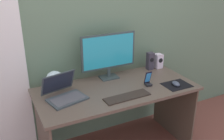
{
  "coord_description": "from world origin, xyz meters",
  "views": [
    {
      "loc": [
        -0.97,
        -1.86,
        1.75
      ],
      "look_at": [
        -0.06,
        -0.02,
        0.91
      ],
      "focal_mm": 40.71,
      "sensor_mm": 36.0,
      "label": 1
    }
  ],
  "objects_px": {
    "monitor": "(109,54)",
    "phone_in_dock": "(148,81)",
    "speaker_right": "(158,61)",
    "fishbowl": "(55,80)",
    "speaker_near_monitor": "(150,61)",
    "keyboard_external": "(127,97)",
    "mouse": "(176,84)",
    "laptop": "(64,93)"
  },
  "relations": [
    {
      "from": "monitor",
      "to": "phone_in_dock",
      "type": "height_order",
      "value": "monitor"
    },
    {
      "from": "speaker_right",
      "to": "fishbowl",
      "type": "height_order",
      "value": "fishbowl"
    },
    {
      "from": "speaker_near_monitor",
      "to": "fishbowl",
      "type": "bearing_deg",
      "value": -179.91
    },
    {
      "from": "keyboard_external",
      "to": "mouse",
      "type": "bearing_deg",
      "value": -2.24
    },
    {
      "from": "phone_in_dock",
      "to": "speaker_right",
      "type": "bearing_deg",
      "value": 43.28
    },
    {
      "from": "monitor",
      "to": "fishbowl",
      "type": "xyz_separation_m",
      "value": [
        -0.54,
        0.01,
        -0.18
      ]
    },
    {
      "from": "monitor",
      "to": "keyboard_external",
      "type": "distance_m",
      "value": 0.51
    },
    {
      "from": "fishbowl",
      "to": "phone_in_dock",
      "type": "bearing_deg",
      "value": -22.72
    },
    {
      "from": "laptop",
      "to": "fishbowl",
      "type": "height_order",
      "value": "laptop"
    },
    {
      "from": "speaker_right",
      "to": "mouse",
      "type": "xyz_separation_m",
      "value": [
        -0.12,
        -0.45,
        -0.06
      ]
    },
    {
      "from": "monitor",
      "to": "speaker_near_monitor",
      "type": "height_order",
      "value": "monitor"
    },
    {
      "from": "speaker_near_monitor",
      "to": "mouse",
      "type": "relative_size",
      "value": 1.9
    },
    {
      "from": "laptop",
      "to": "mouse",
      "type": "bearing_deg",
      "value": -12.72
    },
    {
      "from": "speaker_near_monitor",
      "to": "fishbowl",
      "type": "xyz_separation_m",
      "value": [
        -1.04,
        -0.0,
        -0.02
      ]
    },
    {
      "from": "monitor",
      "to": "mouse",
      "type": "xyz_separation_m",
      "value": [
        0.48,
        -0.44,
        -0.23
      ]
    },
    {
      "from": "monitor",
      "to": "speaker_near_monitor",
      "type": "xyz_separation_m",
      "value": [
        0.5,
        0.01,
        -0.16
      ]
    },
    {
      "from": "speaker_right",
      "to": "keyboard_external",
      "type": "bearing_deg",
      "value": -145.02
    },
    {
      "from": "fishbowl",
      "to": "phone_in_dock",
      "type": "distance_m",
      "value": 0.86
    },
    {
      "from": "mouse",
      "to": "laptop",
      "type": "bearing_deg",
      "value": 175.91
    },
    {
      "from": "monitor",
      "to": "laptop",
      "type": "height_order",
      "value": "monitor"
    },
    {
      "from": "speaker_near_monitor",
      "to": "fishbowl",
      "type": "distance_m",
      "value": 1.04
    },
    {
      "from": "phone_in_dock",
      "to": "speaker_near_monitor",
      "type": "bearing_deg",
      "value": 53.58
    },
    {
      "from": "laptop",
      "to": "phone_in_dock",
      "type": "distance_m",
      "value": 0.78
    },
    {
      "from": "fishbowl",
      "to": "mouse",
      "type": "xyz_separation_m",
      "value": [
        1.02,
        -0.45,
        -0.06
      ]
    },
    {
      "from": "speaker_near_monitor",
      "to": "mouse",
      "type": "bearing_deg",
      "value": -91.91
    },
    {
      "from": "monitor",
      "to": "keyboard_external",
      "type": "bearing_deg",
      "value": -95.08
    },
    {
      "from": "fishbowl",
      "to": "keyboard_external",
      "type": "relative_size",
      "value": 0.41
    },
    {
      "from": "speaker_right",
      "to": "monitor",
      "type": "bearing_deg",
      "value": -179.06
    },
    {
      "from": "keyboard_external",
      "to": "mouse",
      "type": "xyz_separation_m",
      "value": [
        0.52,
        -0.0,
        0.02
      ]
    },
    {
      "from": "mouse",
      "to": "fishbowl",
      "type": "bearing_deg",
      "value": 164.76
    },
    {
      "from": "monitor",
      "to": "fishbowl",
      "type": "relative_size",
      "value": 3.36
    },
    {
      "from": "speaker_right",
      "to": "fishbowl",
      "type": "bearing_deg",
      "value": -179.93
    },
    {
      "from": "monitor",
      "to": "mouse",
      "type": "relative_size",
      "value": 5.64
    },
    {
      "from": "monitor",
      "to": "laptop",
      "type": "xyz_separation_m",
      "value": [
        -0.52,
        -0.22,
        -0.21
      ]
    },
    {
      "from": "speaker_near_monitor",
      "to": "phone_in_dock",
      "type": "height_order",
      "value": "speaker_near_monitor"
    },
    {
      "from": "speaker_right",
      "to": "keyboard_external",
      "type": "distance_m",
      "value": 0.79
    },
    {
      "from": "speaker_near_monitor",
      "to": "laptop",
      "type": "bearing_deg",
      "value": -167.4
    },
    {
      "from": "fishbowl",
      "to": "mouse",
      "type": "bearing_deg",
      "value": -23.87
    },
    {
      "from": "laptop",
      "to": "phone_in_dock",
      "type": "relative_size",
      "value": 2.67
    },
    {
      "from": "mouse",
      "to": "keyboard_external",
      "type": "bearing_deg",
      "value": -171.68
    },
    {
      "from": "phone_in_dock",
      "to": "mouse",
      "type": "bearing_deg",
      "value": -27.66
    },
    {
      "from": "monitor",
      "to": "keyboard_external",
      "type": "xyz_separation_m",
      "value": [
        -0.04,
        -0.44,
        -0.25
      ]
    }
  ]
}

